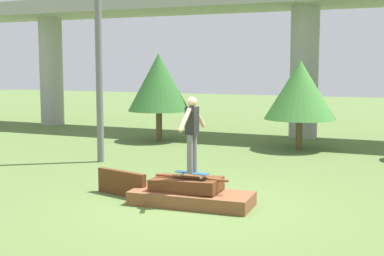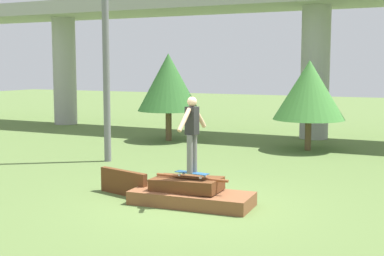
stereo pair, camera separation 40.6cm
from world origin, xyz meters
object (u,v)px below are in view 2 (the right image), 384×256
Objects in this scene: utility_pole at (105,12)px; tree_mid_back at (309,90)px; skateboard at (192,173)px; skater at (192,130)px; tree_behind_right at (168,82)px.

utility_pole reaches higher than tree_mid_back.
skater reaches higher than skateboard.
skater is 6.34m from utility_pole.
skater is 9.53m from tree_behind_right.
utility_pole is at bearing 141.73° from skater.
tree_behind_right reaches higher than skater.
tree_behind_right is 5.33m from tree_mid_back.
tree_behind_right is at bearing 95.02° from utility_pole.
utility_pole reaches higher than tree_behind_right.
utility_pole reaches higher than skater.
utility_pole is 5.16m from tree_behind_right.
skater is at bearing -38.27° from utility_pole.
tree_behind_right is 1.09× the size of tree_mid_back.
tree_mid_back is at bearing 86.76° from skater.
tree_mid_back is (0.46, 8.13, 0.46)m from skater.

